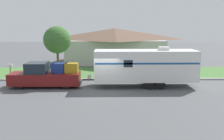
# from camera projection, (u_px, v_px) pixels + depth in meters

# --- Properties ---
(ground_plane) EXTENTS (120.00, 120.00, 0.00)m
(ground_plane) POSITION_uv_depth(u_px,v_px,m) (103.00, 90.00, 19.53)
(ground_plane) COLOR #515456
(curb_strip) EXTENTS (80.00, 0.30, 0.14)m
(curb_strip) POSITION_uv_depth(u_px,v_px,m) (104.00, 79.00, 23.21)
(curb_strip) COLOR #999993
(curb_strip) RESTS_ON ground_plane
(lawn_strip) EXTENTS (80.00, 7.00, 0.03)m
(lawn_strip) POSITION_uv_depth(u_px,v_px,m) (104.00, 73.00, 26.81)
(lawn_strip) COLOR #477538
(lawn_strip) RESTS_ON ground_plane
(house_across_street) EXTENTS (13.79, 8.64, 4.66)m
(house_across_street) POSITION_uv_depth(u_px,v_px,m) (115.00, 45.00, 34.55)
(house_across_street) COLOR #B2B2A8
(house_across_street) RESTS_ON ground_plane
(pickup_truck) EXTENTS (5.80, 1.91, 2.10)m
(pickup_truck) POSITION_uv_depth(u_px,v_px,m) (46.00, 76.00, 20.50)
(pickup_truck) COLOR black
(pickup_truck) RESTS_ON ground_plane
(travel_trailer) EXTENTS (9.30, 2.37, 3.31)m
(travel_trailer) POSITION_uv_depth(u_px,v_px,m) (145.00, 65.00, 20.49)
(travel_trailer) COLOR black
(travel_trailer) RESTS_ON ground_plane
(mailbox) EXTENTS (0.48, 0.20, 1.39)m
(mailbox) POSITION_uv_depth(u_px,v_px,m) (10.00, 68.00, 23.77)
(mailbox) COLOR brown
(mailbox) RESTS_ON ground_plane
(tree_in_yard) EXTENTS (2.77, 2.77, 4.97)m
(tree_in_yard) POSITION_uv_depth(u_px,v_px,m) (57.00, 40.00, 25.24)
(tree_in_yard) COLOR brown
(tree_in_yard) RESTS_ON ground_plane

